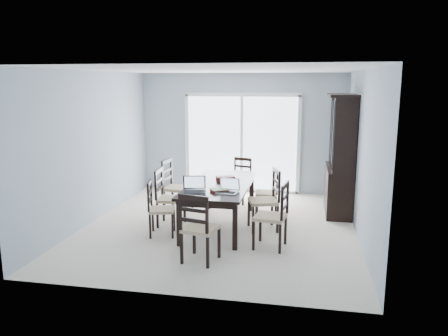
# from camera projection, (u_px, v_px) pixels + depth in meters

# --- Properties ---
(floor) EXTENTS (5.00, 5.00, 0.00)m
(floor) POSITION_uv_depth(u_px,v_px,m) (220.00, 226.00, 7.42)
(floor) COLOR silver
(floor) RESTS_ON ground
(ceiling) EXTENTS (5.00, 5.00, 0.00)m
(ceiling) POSITION_uv_depth(u_px,v_px,m) (220.00, 70.00, 6.92)
(ceiling) COLOR white
(ceiling) RESTS_ON back_wall
(back_wall) EXTENTS (4.50, 0.02, 2.60)m
(back_wall) POSITION_uv_depth(u_px,v_px,m) (242.00, 133.00, 9.58)
(back_wall) COLOR #9BABBA
(back_wall) RESTS_ON floor
(wall_left) EXTENTS (0.02, 5.00, 2.60)m
(wall_left) POSITION_uv_depth(u_px,v_px,m) (93.00, 147.00, 7.58)
(wall_left) COLOR #9BABBA
(wall_left) RESTS_ON floor
(wall_right) EXTENTS (0.02, 5.00, 2.60)m
(wall_right) POSITION_uv_depth(u_px,v_px,m) (362.00, 155.00, 6.76)
(wall_right) COLOR #9BABBA
(wall_right) RESTS_ON floor
(balcony) EXTENTS (4.50, 2.00, 0.10)m
(balcony) POSITION_uv_depth(u_px,v_px,m) (247.00, 183.00, 10.81)
(balcony) COLOR gray
(balcony) RESTS_ON ground
(railing) EXTENTS (4.50, 0.06, 1.10)m
(railing) POSITION_uv_depth(u_px,v_px,m) (253.00, 153.00, 11.65)
(railing) COLOR #99999E
(railing) RESTS_ON balcony
(dining_table) EXTENTS (1.00, 2.20, 0.75)m
(dining_table) POSITION_uv_depth(u_px,v_px,m) (220.00, 188.00, 7.29)
(dining_table) COLOR black
(dining_table) RESTS_ON floor
(china_hutch) EXTENTS (0.50, 1.38, 2.20)m
(china_hutch) POSITION_uv_depth(u_px,v_px,m) (340.00, 156.00, 8.05)
(china_hutch) COLOR black
(china_hutch) RESTS_ON floor
(sliding_door) EXTENTS (2.52, 0.05, 2.18)m
(sliding_door) POSITION_uv_depth(u_px,v_px,m) (242.00, 143.00, 9.60)
(sliding_door) COLOR silver
(sliding_door) RESTS_ON floor
(chair_left_near) EXTENTS (0.47, 0.46, 1.02)m
(chair_left_near) POSITION_uv_depth(u_px,v_px,m) (156.00, 202.00, 6.90)
(chair_left_near) COLOR black
(chair_left_near) RESTS_ON floor
(chair_left_mid) EXTENTS (0.46, 0.44, 1.13)m
(chair_left_mid) POSITION_uv_depth(u_px,v_px,m) (165.00, 191.00, 7.38)
(chair_left_mid) COLOR black
(chair_left_mid) RESTS_ON floor
(chair_left_far) EXTENTS (0.49, 0.48, 1.17)m
(chair_left_far) POSITION_uv_depth(u_px,v_px,m) (173.00, 180.00, 8.08)
(chair_left_far) COLOR black
(chair_left_far) RESTS_ON floor
(chair_right_near) EXTENTS (0.50, 0.49, 1.15)m
(chair_right_near) POSITION_uv_depth(u_px,v_px,m) (277.00, 208.00, 6.33)
(chair_right_near) COLOR black
(chair_right_near) RESTS_ON floor
(chair_right_mid) EXTENTS (0.57, 0.56, 1.19)m
(chair_right_mid) POSITION_uv_depth(u_px,v_px,m) (269.00, 193.00, 7.16)
(chair_right_mid) COLOR black
(chair_right_mid) RESTS_ON floor
(chair_right_far) EXTENTS (0.41, 0.40, 1.02)m
(chair_right_far) POSITION_uv_depth(u_px,v_px,m) (271.00, 187.00, 7.93)
(chair_right_far) COLOR black
(chair_right_far) RESTS_ON floor
(chair_end_near) EXTENTS (0.50, 0.51, 1.13)m
(chair_end_near) POSITION_uv_depth(u_px,v_px,m) (197.00, 221.00, 5.79)
(chair_end_near) COLOR black
(chair_end_near) RESTS_ON floor
(chair_end_far) EXTENTS (0.48, 0.49, 1.03)m
(chair_end_far) POSITION_uv_depth(u_px,v_px,m) (241.00, 175.00, 8.88)
(chair_end_far) COLOR black
(chair_end_far) RESTS_ON floor
(laptop_dark) EXTENTS (0.39, 0.31, 0.24)m
(laptop_dark) POSITION_uv_depth(u_px,v_px,m) (194.00, 189.00, 6.66)
(laptop_dark) COLOR black
(laptop_dark) RESTS_ON dining_table
(laptop_silver) EXTENTS (0.35, 0.26, 0.22)m
(laptop_silver) POSITION_uv_depth(u_px,v_px,m) (227.00, 190.00, 6.62)
(laptop_silver) COLOR silver
(laptop_silver) RESTS_ON dining_table
(book_stack) EXTENTS (0.35, 0.33, 0.05)m
(book_stack) POSITION_uv_depth(u_px,v_px,m) (220.00, 190.00, 6.73)
(book_stack) COLOR maroon
(book_stack) RESTS_ON dining_table
(cell_phone) EXTENTS (0.11, 0.09, 0.01)m
(cell_phone) POSITION_uv_depth(u_px,v_px,m) (203.00, 195.00, 6.50)
(cell_phone) COLOR black
(cell_phone) RESTS_ON dining_table
(game_box) EXTENTS (0.35, 0.27, 0.08)m
(game_box) POSITION_uv_depth(u_px,v_px,m) (226.00, 179.00, 7.45)
(game_box) COLOR #43100D
(game_box) RESTS_ON dining_table
(hot_tub) EXTENTS (2.25, 2.08, 1.02)m
(hot_tub) POSITION_uv_depth(u_px,v_px,m) (217.00, 159.00, 10.98)
(hot_tub) COLOR brown
(hot_tub) RESTS_ON balcony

